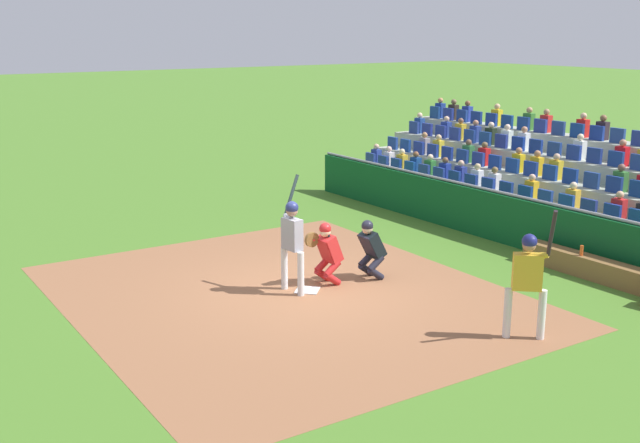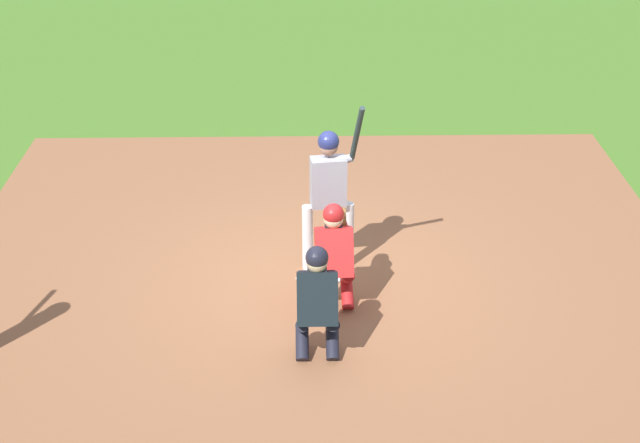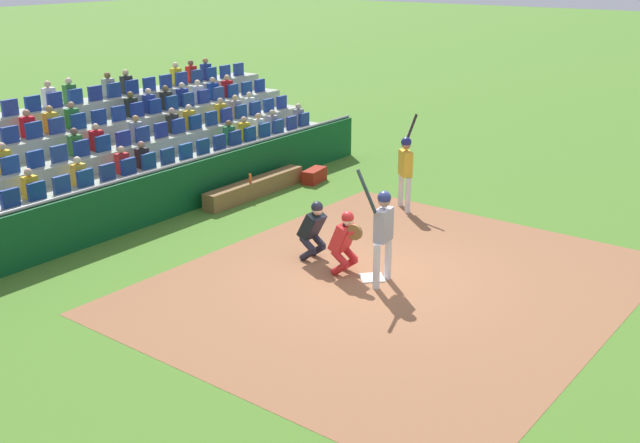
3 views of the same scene
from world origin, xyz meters
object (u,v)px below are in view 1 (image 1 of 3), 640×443
object	(u,v)px
home_plate_umpire	(371,246)
batter_at_plate	(292,236)
dugout_bench	(594,268)
catcher_crouching	(327,250)
home_plate_marker	(307,290)
water_bottle_on_bench	(582,251)
on_deck_batter	(528,274)

from	to	relation	value
home_plate_umpire	batter_at_plate	bearing A→B (deg)	83.12
batter_at_plate	dugout_bench	world-z (taller)	batter_at_plate
batter_at_plate	catcher_crouching	distance (m)	0.92
catcher_crouching	home_plate_umpire	xyz separation A→B (m)	(-0.23, -0.92, -0.03)
home_plate_marker	water_bottle_on_bench	bearing A→B (deg)	-114.83
catcher_crouching	on_deck_batter	xyz separation A→B (m)	(-4.13, -1.11, 0.40)
home_plate_marker	home_plate_umpire	bearing A→B (deg)	-94.00
on_deck_batter	water_bottle_on_bench	bearing A→B (deg)	-65.51
dugout_bench	water_bottle_on_bench	distance (m)	0.43
water_bottle_on_bench	batter_at_plate	bearing A→B (deg)	65.34
on_deck_batter	catcher_crouching	bearing A→B (deg)	15.10
dugout_bench	on_deck_batter	world-z (taller)	on_deck_batter
batter_at_plate	catcher_crouching	world-z (taller)	batter_at_plate
home_plate_marker	home_plate_umpire	xyz separation A→B (m)	(-0.10, -1.47, 0.68)
home_plate_umpire	dugout_bench	size ratio (longest dim) A/B	0.37
home_plate_marker	on_deck_batter	bearing A→B (deg)	-157.48
home_plate_marker	batter_at_plate	distance (m)	1.15
home_plate_marker	on_deck_batter	distance (m)	4.47
catcher_crouching	on_deck_batter	size ratio (longest dim) A/B	0.57
batter_at_plate	water_bottle_on_bench	bearing A→B (deg)	-114.66
catcher_crouching	dugout_bench	xyz separation A→B (m)	(-2.79, -4.72, -0.50)
home_plate_marker	catcher_crouching	world-z (taller)	catcher_crouching
home_plate_umpire	water_bottle_on_bench	bearing A→B (deg)	-121.73
home_plate_marker	catcher_crouching	xyz separation A→B (m)	(0.13, -0.55, 0.70)
catcher_crouching	water_bottle_on_bench	bearing A→B (deg)	-118.55
batter_at_plate	water_bottle_on_bench	distance (m)	6.03
home_plate_umpire	dugout_bench	distance (m)	4.60
batter_at_plate	home_plate_marker	bearing A→B (deg)	-111.41
batter_at_plate	home_plate_umpire	xyz separation A→B (m)	(-0.21, -1.74, -0.44)
batter_at_plate	water_bottle_on_bench	world-z (taller)	batter_at_plate
batter_at_plate	on_deck_batter	world-z (taller)	on_deck_batter
dugout_bench	water_bottle_on_bench	world-z (taller)	water_bottle_on_bench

